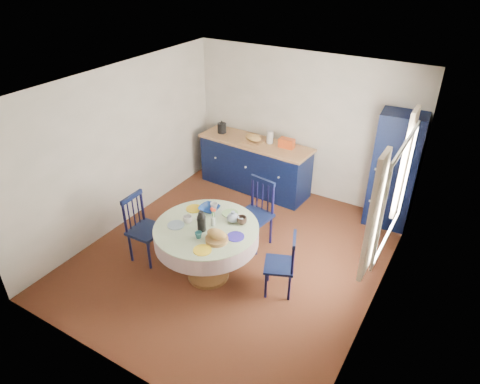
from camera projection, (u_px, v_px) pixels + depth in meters
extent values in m
plane|color=black|center=(234.00, 255.00, 6.26)|extent=(4.50, 4.50, 0.00)
plane|color=white|center=(232.00, 87.00, 5.00)|extent=(4.50, 4.50, 0.00)
cube|color=silver|center=(302.00, 126.00, 7.30)|extent=(4.00, 0.02, 2.50)
cube|color=silver|center=(122.00, 148.00, 6.51)|extent=(0.02, 4.50, 2.50)
cube|color=silver|center=(386.00, 225.00, 4.75)|extent=(0.02, 4.50, 2.50)
plane|color=white|center=(397.00, 194.00, 4.84)|extent=(0.00, 1.20, 1.20)
cube|color=beige|center=(373.00, 218.00, 4.33)|extent=(0.05, 0.34, 1.45)
cube|color=beige|center=(405.00, 164.00, 5.37)|extent=(0.05, 0.34, 1.45)
cube|color=black|center=(255.00, 166.00, 7.76)|extent=(2.05, 0.73, 0.89)
cube|color=#B67653|center=(255.00, 143.00, 7.53)|extent=(2.11, 0.77, 0.04)
cube|color=#A43712|center=(286.00, 144.00, 7.24)|extent=(0.27, 0.16, 0.16)
cube|color=#B67653|center=(253.00, 142.00, 7.50)|extent=(0.35, 0.26, 0.02)
ellipsoid|color=tan|center=(253.00, 138.00, 7.46)|extent=(0.31, 0.20, 0.13)
cylinder|color=silver|center=(270.00, 137.00, 7.40)|extent=(0.12, 0.12, 0.22)
cube|color=black|center=(394.00, 171.00, 6.54)|extent=(0.69, 0.52, 1.86)
cylinder|color=white|center=(375.00, 168.00, 6.42)|extent=(0.04, 0.02, 0.04)
cylinder|color=white|center=(369.00, 200.00, 6.71)|extent=(0.04, 0.02, 0.04)
cylinder|color=#523617|center=(208.00, 274.00, 5.86)|extent=(0.56, 0.56, 0.05)
cylinder|color=#523617|center=(207.00, 253.00, 5.67)|extent=(0.12, 0.12, 0.75)
cylinder|color=#523617|center=(206.00, 229.00, 5.47)|extent=(1.29, 1.29, 0.03)
cylinder|color=silver|center=(207.00, 235.00, 5.52)|extent=(1.35, 1.35, 0.22)
cylinder|color=white|center=(206.00, 227.00, 5.46)|extent=(1.35, 1.35, 0.01)
cylinder|color=#85A5B7|center=(176.00, 225.00, 5.48)|extent=(0.22, 0.22, 0.01)
cylinder|color=yellow|center=(202.00, 250.00, 5.04)|extent=(0.22, 0.22, 0.01)
cylinder|color=navy|center=(236.00, 237.00, 5.27)|extent=(0.22, 0.22, 0.01)
cylinder|color=#7EAA65|center=(230.00, 213.00, 5.72)|extent=(0.22, 0.22, 0.01)
cylinder|color=yellow|center=(194.00, 209.00, 5.82)|extent=(0.22, 0.22, 0.01)
cylinder|color=#A17840|center=(217.00, 239.00, 5.19)|extent=(0.28, 0.28, 0.05)
ellipsoid|color=tan|center=(217.00, 234.00, 5.15)|extent=(0.26, 0.16, 0.11)
cube|color=silver|center=(200.00, 219.00, 5.57)|extent=(0.10, 0.07, 0.04)
cylinder|color=black|center=(149.00, 255.00, 5.90)|extent=(0.04, 0.04, 0.46)
cylinder|color=black|center=(165.00, 241.00, 6.17)|extent=(0.04, 0.04, 0.46)
cylinder|color=black|center=(131.00, 248.00, 6.04)|extent=(0.04, 0.04, 0.46)
cylinder|color=black|center=(147.00, 235.00, 6.31)|extent=(0.04, 0.04, 0.46)
cube|color=black|center=(146.00, 230.00, 5.98)|extent=(0.43, 0.45, 0.04)
cylinder|color=black|center=(125.00, 218.00, 5.80)|extent=(0.04, 0.04, 0.51)
cylinder|color=black|center=(142.00, 205.00, 6.07)|extent=(0.04, 0.04, 0.51)
cube|color=black|center=(131.00, 197.00, 5.81)|extent=(0.05, 0.40, 0.06)
cylinder|color=black|center=(129.00, 216.00, 5.87)|extent=(0.02, 0.02, 0.42)
cylinder|color=black|center=(134.00, 213.00, 5.94)|extent=(0.02, 0.02, 0.42)
cylinder|color=black|center=(138.00, 210.00, 6.01)|extent=(0.02, 0.02, 0.42)
cylinder|color=black|center=(236.00, 231.00, 6.37)|extent=(0.04, 0.04, 0.48)
cylinder|color=black|center=(256.00, 241.00, 6.16)|extent=(0.04, 0.04, 0.48)
cylinder|color=black|center=(251.00, 221.00, 6.60)|extent=(0.04, 0.04, 0.48)
cylinder|color=black|center=(271.00, 230.00, 6.40)|extent=(0.04, 0.04, 0.48)
cube|color=black|center=(254.00, 216.00, 6.25)|extent=(0.53, 0.51, 0.04)
cylinder|color=black|center=(252.00, 191.00, 6.35)|extent=(0.04, 0.04, 0.53)
cylinder|color=black|center=(273.00, 200.00, 6.15)|extent=(0.04, 0.04, 0.53)
cube|color=black|center=(263.00, 181.00, 6.13)|extent=(0.42, 0.11, 0.07)
cylinder|color=black|center=(257.00, 194.00, 6.32)|extent=(0.02, 0.02, 0.44)
cylinder|color=black|center=(262.00, 197.00, 6.26)|extent=(0.02, 0.02, 0.44)
cylinder|color=black|center=(268.00, 199.00, 6.21)|extent=(0.02, 0.02, 0.44)
cylinder|color=black|center=(268.00, 269.00, 5.69)|extent=(0.03, 0.03, 0.40)
cylinder|color=black|center=(266.00, 285.00, 5.42)|extent=(0.03, 0.03, 0.40)
cylinder|color=black|center=(290.00, 271.00, 5.65)|extent=(0.03, 0.03, 0.40)
cylinder|color=black|center=(289.00, 288.00, 5.38)|extent=(0.03, 0.03, 0.40)
cube|color=black|center=(279.00, 265.00, 5.43)|extent=(0.49, 0.50, 0.04)
cylinder|color=black|center=(294.00, 245.00, 5.43)|extent=(0.03, 0.03, 0.45)
cylinder|color=black|center=(293.00, 261.00, 5.16)|extent=(0.03, 0.03, 0.45)
cube|color=black|center=(294.00, 239.00, 5.19)|extent=(0.17, 0.34, 0.06)
cylinder|color=black|center=(294.00, 250.00, 5.37)|extent=(0.02, 0.02, 0.37)
cylinder|color=black|center=(293.00, 254.00, 5.30)|extent=(0.02, 0.02, 0.37)
cylinder|color=black|center=(293.00, 258.00, 5.23)|extent=(0.02, 0.02, 0.37)
imported|color=silver|center=(188.00, 220.00, 5.52)|extent=(0.12, 0.12, 0.10)
imported|color=teal|center=(199.00, 235.00, 5.23)|extent=(0.09, 0.09, 0.08)
imported|color=black|center=(242.00, 220.00, 5.49)|extent=(0.13, 0.13, 0.11)
imported|color=silver|center=(214.00, 206.00, 5.79)|extent=(0.10, 0.10, 0.10)
imported|color=navy|center=(209.00, 209.00, 5.77)|extent=(0.27, 0.27, 0.07)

